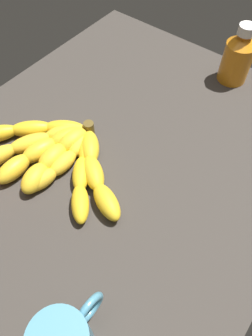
{
  "coord_description": "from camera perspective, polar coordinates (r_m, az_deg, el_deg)",
  "views": [
    {
      "loc": [
        25.24,
        23.79,
        48.12
      ],
      "look_at": [
        0.32,
        4.43,
        3.01
      ],
      "focal_mm": 34.35,
      "sensor_mm": 36.0,
      "label": 1
    }
  ],
  "objects": [
    {
      "name": "ground_plane",
      "position": [
        0.61,
        -3.09,
        -0.55
      ],
      "size": [
        83.92,
        65.08,
        4.51
      ],
      "primitive_type": "cube",
      "color": "#38332D"
    },
    {
      "name": "banana_bunch",
      "position": [
        0.6,
        -12.36,
        2.27
      ],
      "size": [
        20.82,
        33.98,
        3.67
      ],
      "color": "yellow",
      "rests_on": "ground_plane"
    },
    {
      "name": "honey_bottle",
      "position": [
        0.76,
        19.25,
        18.17
      ],
      "size": [
        6.35,
        6.35,
        12.92
      ],
      "color": "orange",
      "rests_on": "ground_plane"
    }
  ]
}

